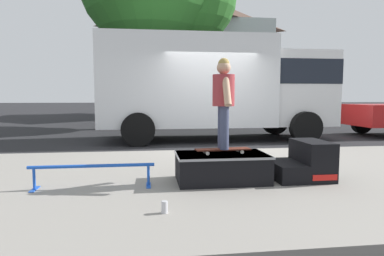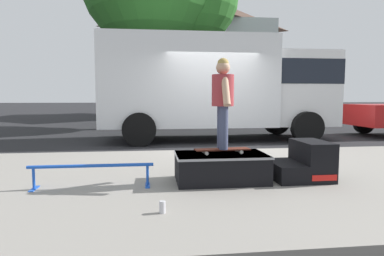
{
  "view_description": "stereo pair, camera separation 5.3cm",
  "coord_description": "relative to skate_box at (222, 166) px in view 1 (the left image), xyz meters",
  "views": [
    {
      "loc": [
        -1.71,
        -7.88,
        1.31
      ],
      "look_at": [
        -0.95,
        -2.1,
        0.77
      ],
      "focal_mm": 31.27,
      "sensor_mm": 36.0,
      "label": 1
    },
    {
      "loc": [
        -1.66,
        -7.89,
        1.31
      ],
      "look_at": [
        -0.95,
        -2.1,
        0.77
      ],
      "focal_mm": 31.27,
      "sensor_mm": 36.0,
      "label": 2
    }
  ],
  "objects": [
    {
      "name": "skater_kid",
      "position": [
        0.02,
        0.01,
        0.99
      ],
      "size": [
        0.31,
        0.65,
        1.26
      ],
      "color": "#3F4766",
      "rests_on": "skateboard"
    },
    {
      "name": "grind_rail",
      "position": [
        -1.76,
        -0.12,
        0.03
      ],
      "size": [
        1.62,
        0.28,
        0.31
      ],
      "color": "blue",
      "rests_on": "sidewalk_slab"
    },
    {
      "name": "skateboard",
      "position": [
        0.02,
        0.01,
        0.24
      ],
      "size": [
        0.79,
        0.26,
        0.07
      ],
      "color": "#4C1E14",
      "rests_on": "skate_box"
    },
    {
      "name": "soda_can",
      "position": [
        -0.86,
        -1.21,
        -0.15
      ],
      "size": [
        0.07,
        0.07,
        0.13
      ],
      "color": "silver",
      "rests_on": "sidewalk_slab"
    },
    {
      "name": "sidewalk_slab",
      "position": [
        0.69,
        0.33,
        -0.27
      ],
      "size": [
        50.0,
        5.0,
        0.12
      ],
      "primitive_type": "cube",
      "color": "gray",
      "rests_on": "ground"
    },
    {
      "name": "house_behind",
      "position": [
        2.13,
        18.75,
        3.91
      ],
      "size": [
        9.54,
        8.23,
        8.4
      ],
      "color": "silver",
      "rests_on": "ground"
    },
    {
      "name": "ground_plane",
      "position": [
        0.69,
        3.33,
        -0.33
      ],
      "size": [
        140.0,
        140.0,
        0.0
      ],
      "primitive_type": "plane",
      "color": "black"
    },
    {
      "name": "skate_box",
      "position": [
        0.0,
        0.0,
        0.0
      ],
      "size": [
        1.28,
        0.78,
        0.39
      ],
      "color": "black",
      "rests_on": "sidewalk_slab"
    },
    {
      "name": "box_truck",
      "position": [
        1.08,
        5.53,
        1.37
      ],
      "size": [
        6.91,
        2.63,
        3.05
      ],
      "color": "white",
      "rests_on": "ground"
    },
    {
      "name": "kicker_ramp",
      "position": [
        1.23,
        -0.0,
        0.02
      ],
      "size": [
        0.8,
        0.76,
        0.55
      ],
      "color": "black",
      "rests_on": "sidewalk_slab"
    }
  ]
}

